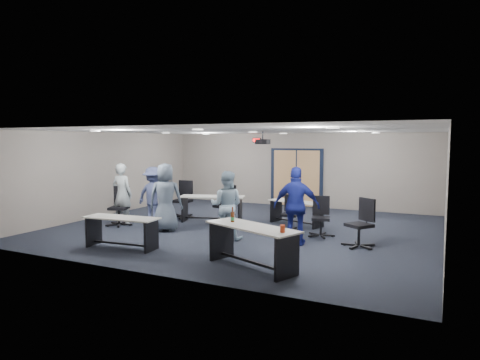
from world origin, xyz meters
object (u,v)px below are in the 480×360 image
at_px(chair_loose_left, 119,206).
at_px(chair_back_c, 290,213).
at_px(table_back_left, 212,204).
at_px(chair_loose_right, 359,223).
at_px(chair_back_d, 321,217).
at_px(person_plaid, 166,197).
at_px(table_back_right, 296,209).
at_px(person_gray, 122,194).
at_px(person_back, 153,195).
at_px(table_front_left, 122,227).
at_px(chair_back_b, 224,204).
at_px(person_navy, 296,206).
at_px(table_front_right, 252,239).
at_px(chair_back_a, 182,199).
at_px(person_lightblue, 227,205).

bearing_deg(chair_loose_left, chair_back_c, -2.06).
distance_m(table_back_left, chair_loose_right, 4.73).
bearing_deg(chair_loose_left, chair_back_d, -7.83).
relative_size(chair_loose_right, person_plaid, 0.61).
xyz_separation_m(table_back_right, chair_back_d, (1.05, -1.22, 0.04)).
xyz_separation_m(person_gray, person_back, (0.68, 0.57, -0.06)).
distance_m(table_front_left, person_plaid, 2.02).
height_order(chair_loose_left, person_back, person_back).
height_order(table_front_left, chair_loose_right, chair_loose_right).
bearing_deg(chair_back_b, chair_back_c, 13.95).
bearing_deg(chair_loose_left, person_navy, -18.86).
distance_m(chair_back_d, person_back, 4.96).
distance_m(person_plaid, person_back, 1.25).
height_order(table_front_right, chair_loose_right, chair_loose_right).
bearing_deg(chair_back_a, table_front_right, -46.42).
bearing_deg(chair_back_a, chair_back_d, -12.15).
distance_m(chair_back_c, person_gray, 4.87).
relative_size(table_back_right, chair_back_a, 1.52).
xyz_separation_m(chair_loose_right, person_back, (-6.01, 0.34, 0.27)).
distance_m(chair_back_d, person_plaid, 4.13).
bearing_deg(person_gray, table_back_right, -157.53).
bearing_deg(person_lightblue, chair_loose_right, 177.15).
distance_m(chair_back_c, person_lightblue, 1.97).
height_order(chair_loose_left, person_plaid, person_plaid).
bearing_deg(person_gray, person_navy, 175.53).
height_order(chair_back_c, person_navy, person_navy).
distance_m(chair_loose_left, person_back, 1.04).
bearing_deg(chair_back_a, table_front_left, -79.79).
height_order(table_front_left, chair_back_c, chair_back_c).
height_order(person_plaid, person_back, person_plaid).
relative_size(table_front_left, person_plaid, 0.98).
height_order(table_front_right, chair_back_c, table_front_right).
bearing_deg(chair_back_d, person_lightblue, -161.07).
xyz_separation_m(table_front_left, chair_back_a, (-0.91, 3.84, 0.10)).
bearing_deg(chair_back_d, person_gray, 175.95).
bearing_deg(table_front_right, chair_back_b, 146.34).
relative_size(person_plaid, person_navy, 1.00).
relative_size(chair_back_d, person_plaid, 0.56).
bearing_deg(person_back, person_lightblue, 163.02).
bearing_deg(table_back_left, chair_back_b, -30.88).
bearing_deg(chair_loose_left, person_lightblue, -21.82).
bearing_deg(chair_back_d, chair_back_a, 157.43).
xyz_separation_m(chair_back_c, person_plaid, (-3.02, -1.44, 0.43)).
relative_size(chair_loose_left, person_navy, 0.61).
relative_size(table_back_left, chair_back_c, 2.09).
bearing_deg(person_gray, person_back, -142.88).
xyz_separation_m(table_back_right, chair_back_b, (-1.95, -0.77, 0.10)).
height_order(chair_back_a, chair_loose_right, chair_back_a).
height_order(chair_back_a, person_navy, person_navy).
height_order(chair_back_c, person_gray, person_gray).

